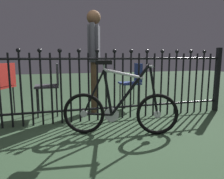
# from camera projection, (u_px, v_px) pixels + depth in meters

# --- Properties ---
(ground_plane) EXTENTS (20.00, 20.00, 0.00)m
(ground_plane) POSITION_uv_depth(u_px,v_px,m) (112.00, 137.00, 2.55)
(ground_plane) COLOR #293F29
(iron_fence) EXTENTS (4.39, 0.07, 1.12)m
(iron_fence) POSITION_uv_depth(u_px,v_px,m) (95.00, 83.00, 3.13)
(iron_fence) COLOR black
(iron_fence) RESTS_ON ground
(bicycle) EXTENTS (1.38, 0.54, 0.93)m
(bicycle) POSITION_uv_depth(u_px,v_px,m) (120.00, 109.00, 2.60)
(bicycle) COLOR black
(bicycle) RESTS_ON ground
(chair_charcoal) EXTENTS (0.38, 0.38, 0.86)m
(chair_charcoal) POSITION_uv_depth(u_px,v_px,m) (51.00, 83.00, 3.46)
(chair_charcoal) COLOR black
(chair_charcoal) RESTS_ON ground
(chair_red) EXTENTS (0.55, 0.55, 0.87)m
(chair_red) POSITION_uv_depth(u_px,v_px,m) (1.00, 83.00, 3.39)
(chair_red) COLOR black
(chair_red) RESTS_ON ground
(chair_navy) EXTENTS (0.38, 0.37, 0.84)m
(chair_navy) POSITION_uv_depth(u_px,v_px,m) (133.00, 80.00, 4.07)
(chair_navy) COLOR black
(chair_navy) RESTS_ON ground
(person_visitor) EXTENTS (0.27, 0.46, 1.74)m
(person_visitor) POSITION_uv_depth(u_px,v_px,m) (94.00, 52.00, 3.60)
(person_visitor) COLOR #4C3823
(person_visitor) RESTS_ON ground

